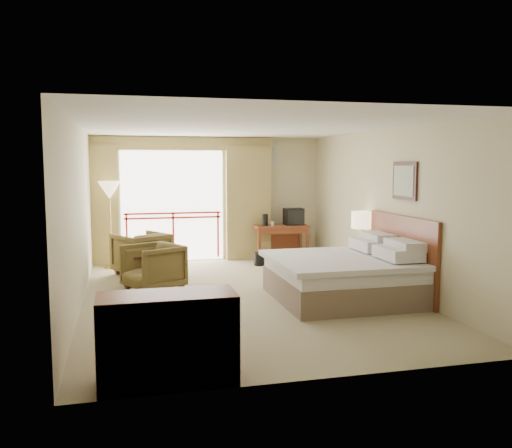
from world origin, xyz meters
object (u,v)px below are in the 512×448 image
object	(u,v)px
wastebasket	(259,259)
dresser	(168,339)
desk	(280,233)
tv	(294,217)
nightstand	(362,265)
bed	(345,276)
armchair_near	(153,290)
floor_lamp	(109,194)
table_lamp	(362,221)
armchair_far	(142,275)
side_table	(134,265)

from	to	relation	value
wastebasket	dresser	xyz separation A→B (m)	(-2.37, -5.72, 0.30)
desk	wastebasket	size ratio (longest dim) A/B	4.30
desk	tv	world-z (taller)	tv
nightstand	bed	bearing A→B (deg)	-126.25
armchair_near	floor_lamp	xyz separation A→B (m)	(-0.72, 2.22, 1.52)
table_lamp	desk	xyz separation A→B (m)	(-0.84, 2.40, -0.49)
tv	wastebasket	distance (m)	1.33
wastebasket	bed	bearing A→B (deg)	-78.86
armchair_far	floor_lamp	distance (m)	1.85
dresser	bed	bearing A→B (deg)	39.08
bed	table_lamp	distance (m)	1.68
table_lamp	wastebasket	world-z (taller)	table_lamp
armchair_near	dresser	size ratio (longest dim) A/B	0.65
desk	tv	distance (m)	0.47
wastebasket	dresser	world-z (taller)	dresser
nightstand	side_table	size ratio (longest dim) A/B	1.11
wastebasket	side_table	world-z (taller)	side_table
desk	armchair_near	size ratio (longest dim) A/B	1.38
tv	desk	bearing A→B (deg)	154.58
bed	tv	distance (m)	3.66
armchair_far	dresser	xyz separation A→B (m)	(0.06, -5.34, 0.44)
armchair_near	bed	bearing A→B (deg)	38.31
side_table	tv	bearing A→B (deg)	26.74
bed	table_lamp	bearing A→B (deg)	56.15
table_lamp	floor_lamp	distance (m)	5.04
table_lamp	desk	world-z (taller)	table_lamp
wastebasket	armchair_far	distance (m)	2.46
table_lamp	side_table	world-z (taller)	table_lamp
nightstand	side_table	bearing A→B (deg)	169.88
nightstand	desk	world-z (taller)	desk
nightstand	floor_lamp	bearing A→B (deg)	150.65
armchair_near	side_table	size ratio (longest dim) A/B	1.64
wastebasket	dresser	distance (m)	6.19
side_table	dresser	xyz separation A→B (m)	(0.21, -4.47, 0.08)
nightstand	floor_lamp	xyz separation A→B (m)	(-4.45, 2.37, 1.23)
floor_lamp	dresser	bearing A→B (deg)	-84.20
bed	floor_lamp	distance (m)	5.21
tv	wastebasket	world-z (taller)	tv
tv	side_table	xyz separation A→B (m)	(-3.50, -1.76, -0.60)
bed	armchair_far	xyz separation A→B (m)	(-3.04, 2.70, -0.38)
table_lamp	nightstand	bearing A→B (deg)	-90.00
armchair_near	side_table	bearing A→B (deg)	-174.22
armchair_far	bed	bearing A→B (deg)	108.57
nightstand	armchair_far	world-z (taller)	nightstand
table_lamp	tv	distance (m)	2.40
tv	armchair_far	distance (m)	3.59
armchair_near	armchair_far	bearing A→B (deg)	159.63
tv	dresser	size ratio (longest dim) A/B	0.31
armchair_near	nightstand	bearing A→B (deg)	61.20
side_table	dresser	distance (m)	4.47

